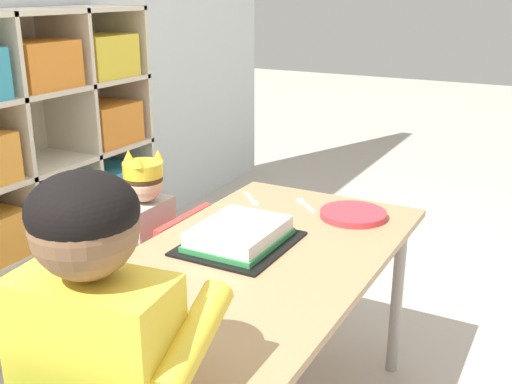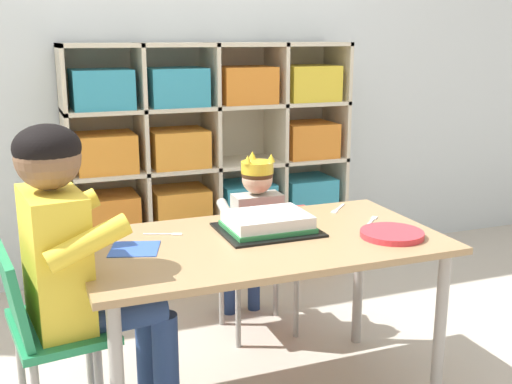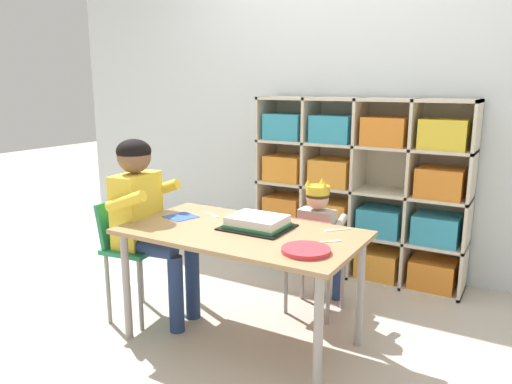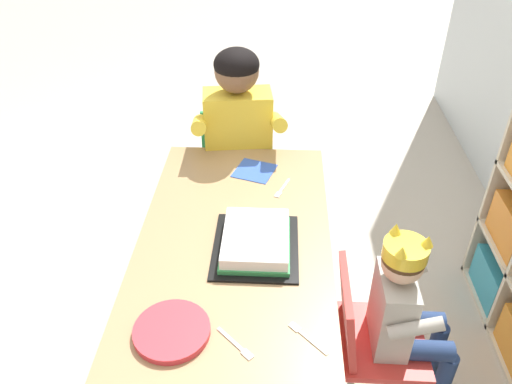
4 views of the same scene
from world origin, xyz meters
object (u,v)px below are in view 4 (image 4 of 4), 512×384
at_px(classroom_chair_blue, 368,334).
at_px(fork_near_cake_tray, 306,336).
at_px(adult_helper_seated, 239,141).
at_px(birthday_cake_on_tray, 256,242).
at_px(child_with_crown, 406,308).
at_px(fork_near_child_seat, 237,345).
at_px(classroom_chair_adult_side, 239,167).
at_px(activity_table, 235,251).
at_px(paper_plate_stack, 172,331).
at_px(fork_scattered_mid_table, 282,189).

relative_size(classroom_chair_blue, fork_near_cake_tray, 5.41).
height_order(adult_helper_seated, fork_near_cake_tray, adult_helper_seated).
height_order(classroom_chair_blue, birthday_cake_on_tray, birthday_cake_on_tray).
bearing_deg(fork_near_cake_tray, birthday_cake_on_tray, 158.84).
xyz_separation_m(child_with_crown, fork_near_child_seat, (0.27, -0.54, 0.12)).
bearing_deg(child_with_crown, adult_helper_seated, 37.41).
relative_size(classroom_chair_adult_side, adult_helper_seated, 0.66).
relative_size(activity_table, child_with_crown, 1.50).
relative_size(paper_plate_stack, fork_near_cake_tray, 1.94).
distance_m(birthday_cake_on_tray, fork_near_cake_tray, 0.40).
xyz_separation_m(classroom_chair_blue, paper_plate_stack, (0.24, -0.62, 0.27)).
height_order(paper_plate_stack, fork_near_child_seat, paper_plate_stack).
height_order(classroom_chair_blue, child_with_crown, child_with_crown).
bearing_deg(adult_helper_seated, birthday_cake_on_tray, -88.03).
xyz_separation_m(child_with_crown, fork_near_cake_tray, (0.23, -0.34, 0.12)).
bearing_deg(classroom_chair_adult_side, classroom_chair_blue, -67.70).
bearing_deg(fork_near_cake_tray, adult_helper_seated, 149.96).
distance_m(fork_near_cake_tray, fork_scattered_mid_table, 0.72).
bearing_deg(classroom_chair_adult_side, fork_scattered_mid_table, -71.11).
distance_m(child_with_crown, birthday_cake_on_tray, 0.54).
height_order(adult_helper_seated, fork_near_child_seat, adult_helper_seated).
xyz_separation_m(birthday_cake_on_tray, fork_scattered_mid_table, (-0.35, 0.09, -0.03)).
bearing_deg(fork_near_child_seat, activity_table, -40.33).
distance_m(child_with_crown, fork_near_cake_tray, 0.43).
xyz_separation_m(child_with_crown, birthday_cake_on_tray, (-0.14, -0.50, 0.15)).
relative_size(classroom_chair_blue, adult_helper_seated, 0.58).
distance_m(classroom_chair_blue, birthday_cake_on_tray, 0.51).
bearing_deg(paper_plate_stack, fork_scattered_mid_table, 157.15).
relative_size(adult_helper_seated, fork_near_child_seat, 9.36).
bearing_deg(paper_plate_stack, activity_table, 161.65).
xyz_separation_m(birthday_cake_on_tray, fork_near_cake_tray, (0.37, 0.16, -0.03)).
distance_m(classroom_chair_blue, fork_near_child_seat, 0.57).
xyz_separation_m(birthday_cake_on_tray, paper_plate_stack, (0.38, -0.22, -0.02)).
xyz_separation_m(child_with_crown, fork_scattered_mid_table, (-0.49, -0.42, 0.12)).
relative_size(classroom_chair_adult_side, birthday_cake_on_tray, 2.05).
height_order(classroom_chair_blue, fork_near_cake_tray, fork_near_cake_tray).
height_order(child_with_crown, fork_scattered_mid_table, child_with_crown).
xyz_separation_m(classroom_chair_adult_side, fork_near_child_seat, (1.19, 0.09, 0.18)).
bearing_deg(birthday_cake_on_tray, paper_plate_stack, -30.24).
height_order(classroom_chair_adult_side, fork_near_child_seat, classroom_chair_adult_side).
relative_size(paper_plate_stack, fork_scattered_mid_table, 1.65).
bearing_deg(fork_near_cake_tray, classroom_chair_adult_side, 149.29).
height_order(child_with_crown, fork_near_cake_tray, child_with_crown).
distance_m(paper_plate_stack, fork_scattered_mid_table, 0.79).
bearing_deg(paper_plate_stack, classroom_chair_blue, 110.95).
bearing_deg(fork_near_child_seat, fork_scattered_mid_table, -54.94).
bearing_deg(fork_near_child_seat, paper_plate_stack, 33.90).
distance_m(adult_helper_seated, fork_scattered_mid_table, 0.37).
relative_size(activity_table, fork_near_cake_tray, 10.82).
bearing_deg(classroom_chair_blue, classroom_chair_adult_side, 29.88).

